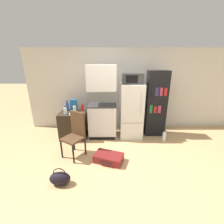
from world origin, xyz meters
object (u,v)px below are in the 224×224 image
Objects in this scene: bookshelf at (156,104)px; bowl at (72,114)px; water_bottle_front at (164,136)px; chair at (76,131)px; side_table at (74,124)px; handbag at (60,178)px; bottle_ketchup_red at (83,108)px; bottle_clear_short at (65,111)px; kitchen_hutch at (102,105)px; bottle_milk_white at (75,109)px; suitcase_large_flat at (109,158)px; microwave at (133,78)px; bottle_blue_soda at (67,106)px; cereal_box at (74,105)px; refrigerator at (131,111)px.

bookshelf is 12.69× the size of bowl.
bookshelf is 0.91m from water_bottle_front.
chair reaches higher than bowl.
chair is 3.24× the size of water_bottle_front.
handbag is at bearing -84.92° from side_table.
bottle_ketchup_red is 0.50m from bottle_clear_short.
water_bottle_front is (2.62, -0.13, -0.69)m from bottle_clear_short.
kitchen_hutch is 2.09m from handbag.
bottle_ketchup_red reaches higher than bottle_milk_white.
bottle_milk_white is 1.70m from suitcase_large_flat.
bottle_ketchup_red is (-1.35, 0.12, -0.81)m from microwave.
bookshelf is 2.29m from bowl.
bottle_clear_short is at bearing 152.78° from chair.
chair is 2.33m from water_bottle_front.
bottle_blue_soda is 0.31m from bottle_clear_short.
kitchen_hutch is at bearing 70.49° from handbag.
water_bottle_front is (0.87, -0.31, -1.49)m from microwave.
bottle_milk_white reaches higher than suitcase_large_flat.
bowl is at bearing 142.36° from chair.
kitchen_hutch is 9.09× the size of bottle_clear_short.
handbag is at bearing -79.27° from bottle_clear_short.
bottle_ketchup_red is 0.27m from cereal_box.
chair is (-1.34, -0.90, -0.17)m from refrigerator.
kitchen_hutch is 1.07m from microwave.
bottle_blue_soda is 1.43× the size of bottle_milk_white.
handbag is (0.16, -1.98, -0.75)m from cereal_box.
side_table is at bearing -176.41° from bookshelf.
handbag is (-0.83, -0.63, 0.04)m from suitcase_large_flat.
cereal_box is at bearing 109.03° from bottle_milk_white.
suitcase_large_flat is at bearing -48.22° from bottle_blue_soda.
bottle_milk_white is at bearing -70.97° from cereal_box.
bottle_milk_white is 2.54m from water_bottle_front.
handbag is 2.75m from water_bottle_front.
refrigerator reaches higher than chair.
cereal_box is at bearing 91.67° from side_table.
side_table is at bearing 95.08° from handbag.
cereal_box is (-0.05, 0.15, 0.07)m from bottle_milk_white.
cereal_box is at bearing 173.67° from microwave.
kitchen_hutch is 5.45× the size of handbag.
side_table is at bearing -178.96° from refrigerator.
bottle_milk_white is at bearing -157.13° from bottle_ketchup_red.
refrigerator is 1.59m from bowl.
microwave is at bearing -4.90° from bottle_ketchup_red.
kitchen_hutch is at bearing 92.49° from chair.
bowl is 0.46× the size of water_bottle_front.
side_table is 0.93m from chair.
cereal_box reaches higher than suitcase_large_flat.
chair is at bearing -146.01° from refrigerator.
bottle_clear_short is at bearing -174.10° from refrigerator.
bottle_blue_soda is at bearing 95.25° from bottle_clear_short.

